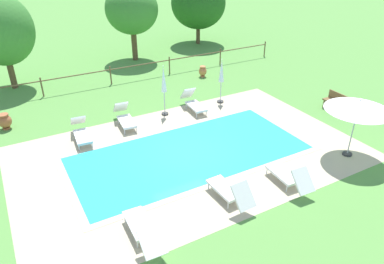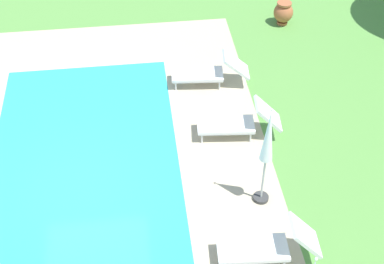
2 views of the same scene
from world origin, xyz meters
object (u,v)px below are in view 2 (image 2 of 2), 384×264
sun_lounger_south_far (238,122)px  terracotta_urn_near_fence (283,12)px  sun_lounger_north_far (209,72)px  sun_lounger_north_near_steps (268,245)px  patio_umbrella_closed_row_mid_west (268,143)px

sun_lounger_south_far → terracotta_urn_near_fence: size_ratio=2.80×
sun_lounger_south_far → terracotta_urn_near_fence: bearing=154.5°
sun_lounger_north_far → sun_lounger_south_far: bearing=10.7°
sun_lounger_north_near_steps → terracotta_urn_near_fence: bearing=164.1°
sun_lounger_north_near_steps → sun_lounger_south_far: bearing=178.4°
sun_lounger_north_far → sun_lounger_south_far: sun_lounger_south_far is taller
sun_lounger_north_far → patio_umbrella_closed_row_mid_west: 4.23m
sun_lounger_north_near_steps → terracotta_urn_near_fence: (-8.12, 2.32, -0.01)m
sun_lounger_north_near_steps → sun_lounger_south_far: size_ratio=0.98×
sun_lounger_north_far → patio_umbrella_closed_row_mid_west: size_ratio=0.83×
patio_umbrella_closed_row_mid_west → terracotta_urn_near_fence: size_ratio=3.44×
sun_lounger_north_near_steps → terracotta_urn_near_fence: 8.44m
patio_umbrella_closed_row_mid_west → terracotta_urn_near_fence: 7.11m
sun_lounger_north_near_steps → sun_lounger_south_far: sun_lounger_north_near_steps is taller
sun_lounger_north_far → terracotta_urn_near_fence: bearing=135.6°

